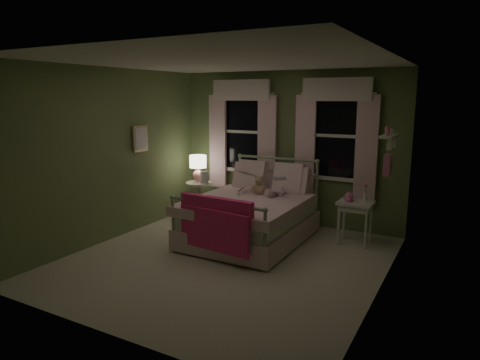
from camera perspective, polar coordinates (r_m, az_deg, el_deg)
The scene contains 18 objects.
room_shell at distance 5.53m, azimuth -2.04°, elevation 2.01°, with size 4.20×4.20×4.20m.
bed at distance 6.54m, azimuth 1.48°, elevation -4.78°, with size 1.58×2.04×1.18m.
pink_throw at distance 5.62m, azimuth -3.35°, elevation -5.08°, with size 1.10×0.23×0.71m.
child_left at distance 6.90m, azimuth 1.04°, elevation 0.99°, with size 0.29×0.19×0.79m, color #F7D1DD.
child_right at distance 6.67m, azimuth 5.30°, elevation -0.02°, with size 0.31×0.24×0.64m, color #F7D1DD.
book_left at distance 6.68m, azimuth 0.04°, elevation 0.66°, with size 0.20×0.27×0.03m, color beige.
book_right at distance 6.44m, azimuth 4.41°, elevation -0.15°, with size 0.20×0.27×0.02m, color beige.
teddy_bear at distance 6.67m, azimuth 2.53°, elevation -0.87°, with size 0.23×0.18×0.31m.
nightstand_left at distance 7.80m, azimuth -5.54°, elevation -1.95°, with size 0.46×0.46×0.65m.
table_lamp at distance 7.70m, azimuth -5.62°, elevation 1.93°, with size 0.30×0.30×0.47m.
book_nightstand at distance 7.63m, azimuth -5.29°, elevation -0.41°, with size 0.16×0.22×0.02m, color beige.
nightstand_right at distance 6.54m, azimuth 15.14°, elevation -3.65°, with size 0.50×0.40×0.64m.
pink_toy at distance 6.53m, azimuth 14.35°, elevation -2.22°, with size 0.14×0.19×0.14m.
bud_vase at distance 6.51m, azimuth 16.37°, elevation -1.62°, with size 0.06×0.06×0.28m.
window_left at distance 7.67m, azimuth 0.27°, elevation 6.97°, with size 1.34×0.13×1.96m.
window_right at distance 7.02m, azimuth 12.64°, elevation 6.33°, with size 1.34×0.13×1.96m.
wall_shelf at distance 5.50m, azimuth 19.19°, elevation 3.71°, with size 0.15×0.50×0.60m.
framed_picture at distance 7.14m, azimuth -13.13°, elevation 5.39°, with size 0.03×0.32×0.42m.
Camera 1 is at (2.80, -4.69, 2.17)m, focal length 32.00 mm.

